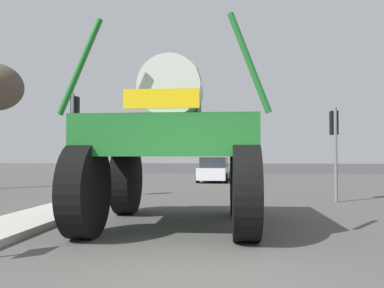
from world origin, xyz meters
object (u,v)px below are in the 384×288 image
Objects in this scene: sedan_ahead at (214,170)px; traffic_signal_near_left at (74,122)px; traffic_signal_near_right at (334,133)px; oversize_sprayer at (175,145)px.

sedan_ahead is 11.56m from traffic_signal_near_left.
oversize_sprayer is at bearing -133.35° from traffic_signal_near_right.
traffic_signal_near_left is at bearing 40.47° from oversize_sprayer.
oversize_sprayer is 1.57× the size of traffic_signal_near_right.
sedan_ahead is (0.20, 15.48, -1.13)m from oversize_sprayer.
traffic_signal_near_right is (9.50, 0.01, -0.49)m from traffic_signal_near_left.
traffic_signal_near_left reaches higher than traffic_signal_near_right.
oversize_sprayer reaches higher than traffic_signal_near_right.
oversize_sprayer is 7.17m from traffic_signal_near_right.
sedan_ahead is at bearing 114.58° from traffic_signal_near_right.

